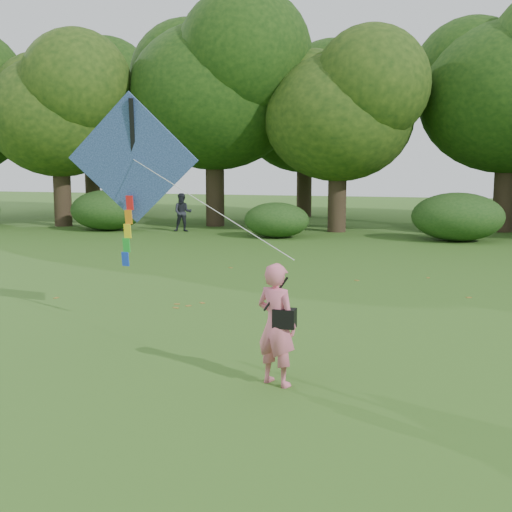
# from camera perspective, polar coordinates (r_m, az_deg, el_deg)

# --- Properties ---
(ground) EXTENTS (100.00, 100.00, 0.00)m
(ground) POSITION_cam_1_polar(r_m,az_deg,el_deg) (8.80, 0.15, -11.70)
(ground) COLOR #265114
(ground) RESTS_ON ground
(man_kite_flyer) EXTENTS (0.72, 0.62, 1.69)m
(man_kite_flyer) POSITION_cam_1_polar(r_m,az_deg,el_deg) (8.73, 1.82, -6.09)
(man_kite_flyer) COLOR #E26A86
(man_kite_flyer) RESTS_ON ground
(bystander_left) EXTENTS (0.98, 0.87, 1.68)m
(bystander_left) POSITION_cam_1_polar(r_m,az_deg,el_deg) (28.35, -6.54, 3.87)
(bystander_left) COLOR #22242E
(bystander_left) RESTS_ON ground
(crossbody_bag) EXTENTS (0.43, 0.20, 0.69)m
(crossbody_bag) POSITION_cam_1_polar(r_m,az_deg,el_deg) (8.65, 2.53, -5.48)
(crossbody_bag) COLOR black
(crossbody_bag) RESTS_ON ground
(flying_kite) EXTENTS (4.68, 2.80, 3.12)m
(flying_kite) POSITION_cam_1_polar(r_m,az_deg,el_deg) (11.81, -10.87, 8.23)
(flying_kite) COLOR #2752A9
(flying_kite) RESTS_ON ground
(tree_line) EXTENTS (54.70, 15.30, 9.48)m
(tree_line) POSITION_cam_1_polar(r_m,az_deg,el_deg) (30.96, 15.10, 12.83)
(tree_line) COLOR #3A2D1E
(tree_line) RESTS_ON ground
(shrub_band) EXTENTS (39.15, 3.22, 1.88)m
(shrub_band) POSITION_cam_1_polar(r_m,az_deg,el_deg) (25.83, 9.20, 3.41)
(shrub_band) COLOR #264919
(shrub_band) RESTS_ON ground
(fallen_leaves) EXTENTS (11.27, 5.34, 0.01)m
(fallen_leaves) POSITION_cam_1_polar(r_m,az_deg,el_deg) (14.87, 2.88, -3.37)
(fallen_leaves) COLOR olive
(fallen_leaves) RESTS_ON ground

